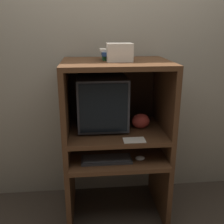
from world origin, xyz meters
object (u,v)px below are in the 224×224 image
(storage_box, at_px, (119,52))
(snack_bag, at_px, (141,121))
(crt_monitor, at_px, (102,101))
(book_stack, at_px, (113,54))
(mouse, at_px, (140,158))
(keyboard, at_px, (106,159))

(storage_box, bearing_deg, snack_bag, 5.78)
(crt_monitor, bearing_deg, book_stack, 8.80)
(mouse, relative_size, book_stack, 0.35)
(mouse, xyz_separation_m, book_stack, (-0.18, 0.30, 0.79))
(mouse, bearing_deg, snack_bag, 79.26)
(mouse, height_order, book_stack, book_stack)
(book_stack, height_order, storage_box, storage_box)
(crt_monitor, height_order, keyboard, crt_monitor)
(storage_box, bearing_deg, book_stack, 109.84)
(crt_monitor, relative_size, book_stack, 2.06)
(keyboard, xyz_separation_m, book_stack, (0.08, 0.28, 0.79))
(keyboard, relative_size, mouse, 5.28)
(mouse, height_order, storage_box, storage_box)
(crt_monitor, bearing_deg, snack_bag, -10.92)
(keyboard, relative_size, storage_box, 2.04)
(crt_monitor, distance_m, storage_box, 0.44)
(keyboard, distance_m, snack_bag, 0.44)
(storage_box, bearing_deg, mouse, -53.37)
(storage_box, bearing_deg, keyboard, -122.78)
(mouse, distance_m, book_stack, 0.86)
(crt_monitor, relative_size, keyboard, 1.11)
(book_stack, bearing_deg, storage_box, -70.16)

